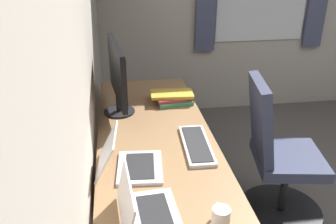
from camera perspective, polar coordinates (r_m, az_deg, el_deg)
The scene contains 9 objects.
wall_back at distance 1.42m, azimuth -16.18°, elevation 5.99°, with size 5.32×0.10×2.60m, color beige.
desk at distance 2.00m, azimuth -1.43°, elevation -7.56°, with size 2.16×0.65×0.73m.
monitor_primary at distance 2.30m, azimuth -7.87°, elevation 5.88°, with size 0.57×0.20×0.45m.
laptop_leftmost at distance 1.79m, azimuth -6.44°, elevation -7.56°, with size 0.31×0.34×0.20m.
laptop_left at distance 1.49m, azimuth -3.78°, elevation -15.19°, with size 0.35×0.26×0.19m.
keyboard_main at distance 1.99m, azimuth 4.48°, elevation -5.10°, with size 0.43×0.16×0.02m.
book_stack_near at distance 2.53m, azimuth 0.67°, elevation 2.37°, with size 0.26×0.30×0.07m.
coffee_mug at distance 1.48m, azimuth 8.22°, elevation -15.99°, with size 0.11×0.07×0.09m.
office_chair at distance 2.49m, azimuth 16.64°, elevation -7.07°, with size 0.56×0.58×0.97m.
Camera 1 is at (-1.33, 1.98, 1.75)m, focal length 39.09 mm.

